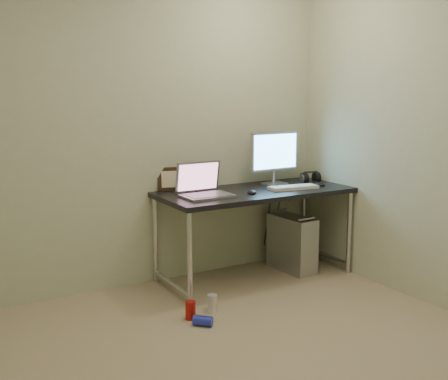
% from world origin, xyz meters
% --- Properties ---
extents(floor, '(3.50, 3.50, 0.00)m').
position_xyz_m(floor, '(0.00, 0.00, 0.00)').
color(floor, tan).
rests_on(floor, ground).
extents(wall_back, '(3.50, 0.02, 2.50)m').
position_xyz_m(wall_back, '(0.00, 1.75, 1.25)').
color(wall_back, beige).
rests_on(wall_back, ground).
extents(desk, '(1.60, 0.70, 0.75)m').
position_xyz_m(desk, '(0.95, 1.40, 0.67)').
color(desk, black).
rests_on(desk, ground).
extents(tower_computer, '(0.23, 0.47, 0.51)m').
position_xyz_m(tower_computer, '(1.34, 1.40, 0.24)').
color(tower_computer, '#B1B2B6').
rests_on(tower_computer, ground).
extents(cable_a, '(0.01, 0.16, 0.69)m').
position_xyz_m(cable_a, '(1.29, 1.70, 0.40)').
color(cable_a, black).
rests_on(cable_a, ground).
extents(cable_b, '(0.02, 0.11, 0.71)m').
position_xyz_m(cable_b, '(1.38, 1.68, 0.38)').
color(cable_b, black).
rests_on(cable_b, ground).
extents(can_red, '(0.09, 0.09, 0.13)m').
position_xyz_m(can_red, '(0.08, 0.89, 0.06)').
color(can_red, '#B0130E').
rests_on(can_red, ground).
extents(can_white, '(0.09, 0.09, 0.13)m').
position_xyz_m(can_white, '(0.28, 0.92, 0.06)').
color(can_white, silver).
rests_on(can_white, ground).
extents(can_blue, '(0.14, 0.14, 0.07)m').
position_xyz_m(can_blue, '(0.11, 0.75, 0.04)').
color(can_blue, '#2330C4').
rests_on(can_blue, ground).
extents(laptop, '(0.38, 0.31, 0.26)m').
position_xyz_m(laptop, '(0.46, 1.38, 0.81)').
color(laptop, '#B4B5BB').
rests_on(laptop, desk).
extents(monitor, '(0.49, 0.15, 0.46)m').
position_xyz_m(monitor, '(1.25, 1.55, 1.02)').
color(monitor, '#B4B5BB').
rests_on(monitor, desk).
extents(keyboard, '(0.43, 0.19, 0.03)m').
position_xyz_m(keyboard, '(1.25, 1.28, 0.76)').
color(keyboard, silver).
rests_on(keyboard, desk).
extents(mouse_right, '(0.09, 0.11, 0.03)m').
position_xyz_m(mouse_right, '(1.54, 1.29, 0.77)').
color(mouse_right, black).
rests_on(mouse_right, desk).
extents(mouse_left, '(0.10, 0.13, 0.04)m').
position_xyz_m(mouse_left, '(0.83, 1.28, 0.77)').
color(mouse_left, black).
rests_on(mouse_left, desk).
extents(headphones, '(0.18, 0.11, 0.11)m').
position_xyz_m(headphones, '(1.62, 1.51, 0.78)').
color(headphones, black).
rests_on(headphones, desk).
extents(picture_frame, '(0.25, 0.14, 0.19)m').
position_xyz_m(picture_frame, '(0.35, 1.72, 0.85)').
color(picture_frame, black).
rests_on(picture_frame, desk).
extents(webcam, '(0.05, 0.04, 0.13)m').
position_xyz_m(webcam, '(0.58, 1.67, 0.84)').
color(webcam, silver).
rests_on(webcam, desk).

